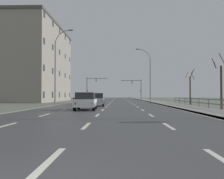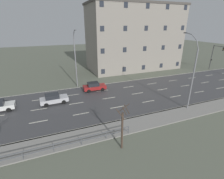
% 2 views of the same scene
% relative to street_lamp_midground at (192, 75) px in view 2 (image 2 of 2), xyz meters
% --- Properties ---
extents(ground_plane, '(160.00, 160.00, 0.12)m').
position_rel_street_lamp_midground_xyz_m(ground_plane, '(-7.39, 4.27, -5.15)').
color(ground_plane, '#5B6051').
extents(road_asphalt_strip, '(14.00, 120.00, 0.03)m').
position_rel_street_lamp_midground_xyz_m(road_asphalt_strip, '(-7.39, 16.26, -5.08)').
color(road_asphalt_strip, '#3D3D3F').
rests_on(road_asphalt_strip, ground).
extents(street_lamp_midground, '(2.89, 0.24, 10.48)m').
position_rel_street_lamp_midground_xyz_m(street_lamp_midground, '(0.00, 0.00, 0.00)').
color(street_lamp_midground, slate).
rests_on(street_lamp_midground, ground).
extents(street_lamp_left_bank, '(2.59, 0.24, 10.68)m').
position_rel_street_lamp_midground_xyz_m(street_lamp_left_bank, '(-14.82, -13.14, 0.13)').
color(street_lamp_left_bank, slate).
rests_on(street_lamp_left_bank, ground).
extents(traffic_signal_left, '(6.09, 0.36, 6.50)m').
position_rel_street_lamp_midground_xyz_m(traffic_signal_left, '(-14.16, 22.79, -0.76)').
color(traffic_signal_left, '#38383A').
rests_on(traffic_signal_left, ground).
extents(car_near_left, '(2.00, 4.19, 1.57)m').
position_rel_street_lamp_midground_xyz_m(car_near_left, '(-8.67, -17.93, -4.28)').
color(car_near_left, '#B7B7BC').
rests_on(car_near_left, ground).
extents(car_far_left, '(1.96, 4.16, 1.57)m').
position_rel_street_lamp_midground_xyz_m(car_far_left, '(-11.61, -10.65, -4.28)').
color(car_far_left, maroon).
rests_on(car_far_left, ground).
extents(brick_building, '(11.21, 24.17, 16.28)m').
position_rel_street_lamp_midground_xyz_m(brick_building, '(-24.22, 4.11, 3.06)').
color(brick_building, gray).
rests_on(brick_building, ground).
extents(bare_tree_mid, '(1.33, 1.42, 5.12)m').
position_rel_street_lamp_midground_xyz_m(bare_tree_mid, '(4.25, -12.32, -2.79)').
color(bare_tree_mid, '#423328').
rests_on(bare_tree_mid, ground).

